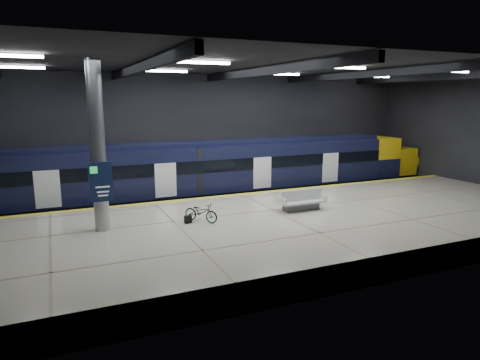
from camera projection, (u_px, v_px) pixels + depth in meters
ground at (264, 226)px, 22.00m from camera, size 30.00×30.00×0.00m
room_shell at (265, 114)px, 20.93m from camera, size 30.10×16.10×8.05m
platform at (288, 229)px, 19.65m from camera, size 30.00×11.00×1.10m
safety_strip at (242, 194)px, 24.27m from camera, size 30.00×0.40×0.01m
rails at (224, 201)px, 26.93m from camera, size 30.00×1.52×0.16m
train at (235, 170)px, 26.86m from camera, size 29.40×2.84×3.79m
bench at (301, 203)px, 20.80m from camera, size 2.29×0.95×1.01m
bicycle at (201, 212)px, 18.82m from camera, size 1.48×1.64×0.86m
pannier_bag at (188, 219)px, 18.63m from camera, size 0.34×0.25×0.35m
info_column at (98, 149)px, 17.08m from camera, size 0.90×0.78×6.90m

